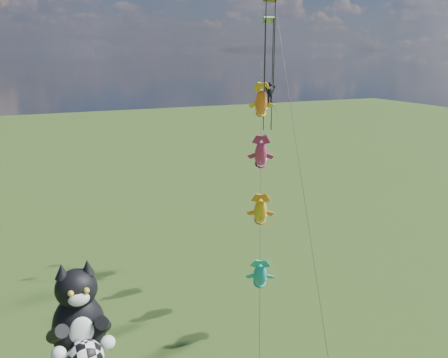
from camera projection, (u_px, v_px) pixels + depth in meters
name	position (u px, v px, depth m)	size (l,w,h in m)	color
cat_kite_rig	(80.00, 326.00, 22.43)	(2.90, 4.33, 11.16)	brown
fish_windsock_rig	(261.00, 182.00, 36.52)	(7.53, 14.19, 19.20)	brown
parafoil_rig	(272.00, 79.00, 37.85)	(5.00, 17.09, 26.16)	brown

